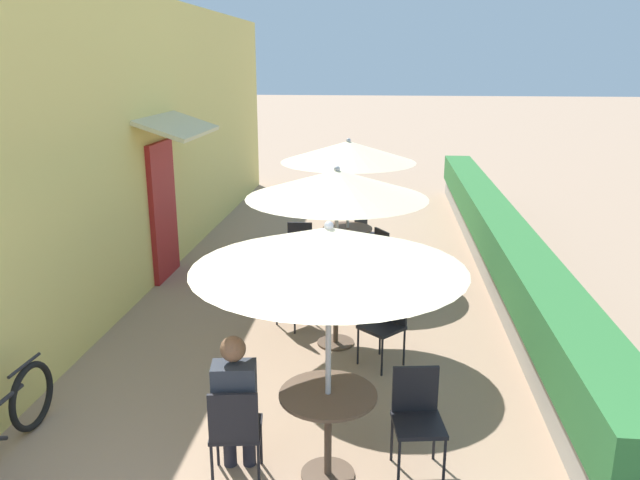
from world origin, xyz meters
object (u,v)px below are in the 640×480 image
Objects in this scene: patio_umbrella_mid at (337,184)px; cafe_chair_far_back at (375,254)px; coffee_cup_mid at (327,279)px; cafe_chair_near_left at (235,427)px; cafe_chair_far_right at (301,242)px; cafe_chair_near_right at (417,412)px; cafe_chair_far_left at (366,231)px; seated_patron_near_left at (236,400)px; cafe_chair_mid_right at (386,320)px; cafe_chair_mid_left at (292,289)px; patio_umbrella_near at (329,248)px; patio_table_far at (347,240)px; patio_table_mid at (336,301)px; patio_table_near at (328,416)px; patio_umbrella_far at (348,152)px.

patio_umbrella_mid is 2.49m from cafe_chair_far_back.
cafe_chair_near_left is at bearing -99.91° from coffee_cup_mid.
cafe_chair_near_right is at bearing -73.04° from cafe_chair_far_right.
seated_patron_near_left is at bearing 20.22° from cafe_chair_far_left.
cafe_chair_mid_right is at bearing 33.75° from cafe_chair_far_left.
cafe_chair_mid_left is (-1.43, 2.72, 0.00)m from cafe_chair_near_right.
patio_umbrella_near is 2.76× the size of patio_table_far.
cafe_chair_near_right is 2.83m from patio_umbrella_mid.
patio_table_mid is 2.05m from cafe_chair_far_back.
patio_table_near is at bearing 119.34° from cafe_chair_mid_right.
cafe_chair_near_left is at bearing -96.00° from patio_table_far.
cafe_chair_near_right is at bearing 139.65° from cafe_chair_mid_right.
patio_umbrella_near reaches higher than cafe_chair_far_right.
patio_table_mid is at bearing 180.00° from patio_umbrella_mid.
cafe_chair_near_left is 1.00× the size of cafe_chair_far_left.
cafe_chair_mid_left is 2.06m from cafe_chair_far_right.
patio_table_far is at bearing 75.59° from cafe_chair_near_left.
cafe_chair_near_right is at bearing -79.90° from patio_umbrella_far.
cafe_chair_near_left and cafe_chair_mid_right have the same top height.
seated_patron_near_left is at bearing -96.31° from patio_umbrella_far.
cafe_chair_near_left is 0.41× the size of patio_umbrella_far.
cafe_chair_mid_right is at bearing -90.78° from cafe_chair_near_right.
cafe_chair_near_left is 9.67× the size of coffee_cup_mid.
patio_table_mid is 2.94m from patio_umbrella_far.
cafe_chair_far_left is (0.36, 3.23, -0.28)m from coffee_cup_mid.
cafe_chair_near_left is at bearing 5.99° from cafe_chair_near_right.
patio_table_far is (-0.16, 5.06, 0.00)m from patio_table_near.
patio_umbrella_far is (0.57, 5.13, 1.25)m from seated_patron_near_left.
patio_umbrella_far reaches higher than cafe_chair_mid_left.
patio_table_near is 2.84m from patio_umbrella_mid.
patio_table_near is 0.36× the size of patio_umbrella_near.
cafe_chair_mid_left is 2.23m from patio_table_far.
cafe_chair_mid_right is at bearing 52.33° from seated_patron_near_left.
seated_patron_near_left is at bearing -103.11° from patio_umbrella_mid.
patio_umbrella_near is 2.76× the size of patio_table_mid.
coffee_cup_mid reaches higher than patio_table_far.
cafe_chair_far_back is (0.45, -0.58, -0.03)m from patio_table_far.
cafe_chair_mid_right is (0.59, -0.43, -1.42)m from patio_umbrella_mid.
cafe_chair_far_back is (1.01, 4.55, -0.17)m from seated_patron_near_left.
cafe_chair_far_back is at bearing 86.34° from patio_umbrella_near.
seated_patron_near_left is 1.44× the size of cafe_chair_far_back.
patio_umbrella_mid reaches higher than coffee_cup_mid.
patio_umbrella_near is at bearing -86.94° from patio_umbrella_mid.
patio_table_near is 0.36× the size of patio_umbrella_far.
coffee_cup_mid is at bearing 133.57° from cafe_chair_far_back.
cafe_chair_far_left reaches higher than patio_table_far.
patio_table_near is 0.74m from seated_patron_near_left.
coffee_cup_mid is (-0.24, 2.51, -1.14)m from patio_umbrella_near.
cafe_chair_far_left is (0.28, 0.68, -1.42)m from patio_umbrella_far.
patio_table_near is 8.63× the size of coffee_cup_mid.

